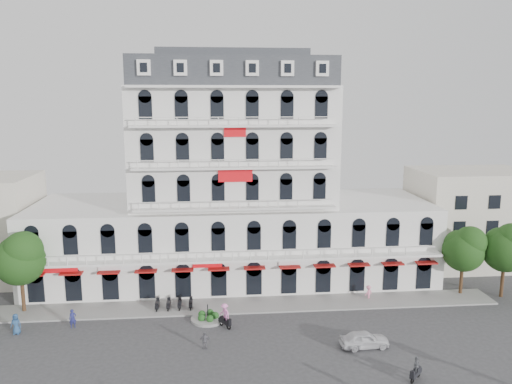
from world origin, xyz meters
name	(u,v)px	position (x,y,z in m)	size (l,w,h in m)	color
ground	(244,350)	(0.00, 0.00, 0.00)	(120.00, 120.00, 0.00)	#38383A
sidewalk	(238,305)	(0.00, 9.00, 0.08)	(53.00, 4.00, 0.16)	gray
main_building	(233,193)	(0.00, 18.00, 9.96)	(45.00, 15.00, 25.80)	silver
flank_building_east	(470,217)	(30.00, 20.00, 6.00)	(14.00, 10.00, 12.00)	beige
traffic_island	(208,318)	(-3.00, 6.00, 0.26)	(3.20, 3.20, 1.60)	gray
parked_scooter_row	(174,309)	(-6.35, 8.80, 0.00)	(4.40, 1.80, 1.10)	black
tree_west_inner	(20,257)	(-20.95, 9.48, 5.68)	(4.76, 4.76, 8.25)	#382314
tree_east_inner	(464,248)	(24.05, 9.98, 5.21)	(4.40, 4.37, 7.57)	#382314
tree_east_outer	(506,246)	(28.05, 8.98, 5.55)	(4.65, 4.65, 8.05)	#382314
parked_car	(364,339)	(10.17, -0.43, 0.70)	(1.66, 4.13, 1.41)	silver
rider_northeast	(416,369)	(12.46, -5.71, 0.91)	(1.31, 1.31, 1.93)	black
rider_center	(225,315)	(-1.44, 4.36, 1.24)	(1.27, 1.43, 2.32)	black
pedestrian_left	(16,324)	(-20.00, 4.76, 0.94)	(0.92, 0.60, 1.87)	navy
pedestrian_mid	(205,340)	(-3.22, 0.50, 0.75)	(0.88, 0.37, 1.50)	slate
pedestrian_right	(368,293)	(13.70, 9.50, 0.77)	(0.99, 0.57, 1.54)	pink
pedestrian_far	(73,319)	(-15.30, 5.58, 0.87)	(0.64, 0.42, 1.75)	navy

